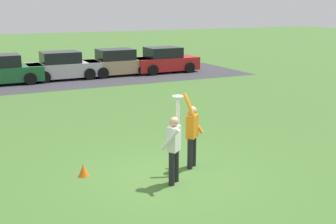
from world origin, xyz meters
The scene contains 10 objects.
ground_plane centered at (0.00, 0.00, 0.00)m, with size 120.00×120.00×0.00m, color #426B2D.
person_catcher centered at (-0.07, -0.43, 0.98)m, with size 0.56×0.55×2.08m.
person_defender centered at (0.84, 0.33, 0.98)m, with size 0.65×0.65×2.05m.
frisbee_disc centered at (0.11, -0.28, 2.09)m, with size 0.26×0.26×0.02m, color white.
parked_car_green centered at (-2.21, 15.89, 0.73)m, with size 4.10×2.05×1.59m.
parked_car_silver centered at (1.13, 16.10, 0.73)m, with size 4.10×2.05×1.59m.
parked_car_tan centered at (4.47, 16.16, 0.73)m, with size 4.10×2.05×1.59m.
parked_car_red centered at (7.57, 15.96, 0.73)m, with size 4.10×2.05×1.59m.
parking_strip centered at (-0.43, 15.79, 0.00)m, with size 25.23×6.40×0.01m, color #38383D.
field_cone_orange centered at (-1.90, 0.96, 0.16)m, with size 0.26×0.26×0.32m, color orange.
Camera 1 is at (-4.57, -9.29, 4.18)m, focal length 47.27 mm.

